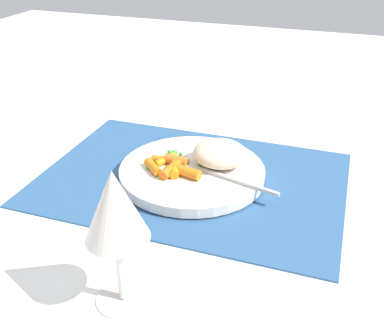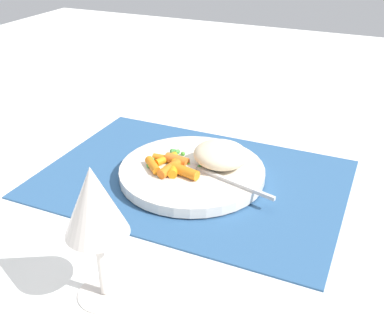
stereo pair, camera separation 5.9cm
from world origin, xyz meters
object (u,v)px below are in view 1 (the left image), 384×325
Objects in this scene: plate at (192,172)px; fork at (214,173)px; carrot_portion at (171,166)px; wine_glass at (115,210)px; rice_mound at (220,153)px.

plate is 0.04m from fork.
carrot_portion reaches higher than plate.
fork is 1.07× the size of wine_glass.
fork is 0.30m from wine_glass.
rice_mound is (-0.04, -0.03, 0.03)m from plate.
plate is at bearing -145.26° from carrot_portion.
carrot_portion is 0.07m from fork.
plate is at bearing 33.34° from rice_mound.
rice_mound reaches higher than carrot_portion.
wine_glass reaches higher than fork.
fork is (-0.07, -0.01, -0.00)m from carrot_portion.
wine_glass reaches higher than plate.
rice_mound is at bearing -146.07° from carrot_portion.
plate is at bearing -15.08° from fork.
rice_mound is at bearing -146.66° from plate.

